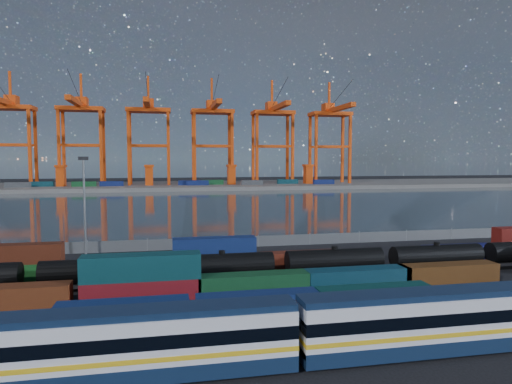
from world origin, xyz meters
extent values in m
plane|color=black|center=(0.00, 0.00, 0.00)|extent=(700.00, 700.00, 0.00)
plane|color=#2C3840|center=(0.00, 105.00, 0.01)|extent=(700.00, 700.00, 0.00)
cube|color=#514F4C|center=(0.00, 210.00, 1.00)|extent=(700.00, 70.00, 2.00)
cone|color=#1E2630|center=(-200.00, 1600.00, 260.00)|extent=(1100.00, 1100.00, 520.00)
cone|color=#1E2630|center=(200.00, 1600.00, 230.00)|extent=(1040.00, 1040.00, 460.00)
cone|color=#1E2630|center=(600.00, 1600.00, 190.00)|extent=(960.00, 960.00, 380.00)
cone|color=#1E2630|center=(950.00, 1600.00, 150.00)|extent=(840.00, 840.00, 300.00)
cube|color=silver|center=(-19.92, -20.55, 2.95)|extent=(25.42, 3.05, 3.86)
cube|color=#0F1F39|center=(-19.92, -20.55, 0.92)|extent=(25.42, 3.11, 1.22)
cube|color=#0F1F39|center=(-19.92, -20.55, 5.14)|extent=(25.42, 2.75, 0.51)
cube|color=gold|center=(-19.92, -20.55, 2.14)|extent=(25.45, 3.14, 0.37)
cube|color=black|center=(-19.92, -20.55, 3.36)|extent=(25.45, 3.14, 1.02)
cube|color=black|center=(-11.03, -20.55, 0.36)|extent=(3.05, 2.03, 0.71)
cube|color=silver|center=(6.08, -20.55, 2.95)|extent=(25.42, 3.05, 3.86)
cube|color=#0F1F39|center=(6.08, -20.55, 0.92)|extent=(25.42, 3.11, 1.22)
cube|color=#0F1F39|center=(6.08, -20.55, 5.14)|extent=(25.42, 2.75, 0.51)
cube|color=gold|center=(6.08, -20.55, 2.14)|extent=(25.45, 3.14, 0.37)
cube|color=black|center=(6.08, -20.55, 3.36)|extent=(25.45, 3.14, 1.02)
cube|color=black|center=(-2.82, -20.55, 0.36)|extent=(3.05, 2.03, 0.71)
cube|color=navy|center=(-20.86, -9.62, 1.35)|extent=(12.42, 2.53, 2.69)
cube|color=navy|center=(-7.76, -9.62, 1.35)|extent=(12.42, 2.53, 2.69)
cube|color=#0B3A38|center=(4.86, -9.62, 1.35)|extent=(12.42, 2.53, 2.69)
cube|color=#632B13|center=(-33.47, -2.33, 1.41)|extent=(13.00, 2.64, 2.82)
cube|color=maroon|center=(-19.48, -2.33, 1.41)|extent=(13.00, 2.64, 2.82)
cube|color=#0C3C43|center=(-19.48, -2.33, 4.23)|extent=(13.00, 2.64, 2.82)
cube|color=#124523|center=(-6.80, -2.33, 1.41)|extent=(13.00, 2.64, 2.82)
cube|color=#0D3548|center=(6.27, -2.33, 1.41)|extent=(13.00, 2.64, 2.82)
cube|color=#542E10|center=(18.61, -2.33, 1.41)|extent=(13.00, 2.64, 2.82)
cube|color=#17571E|center=(-36.12, 10.08, 1.27)|extent=(11.71, 2.38, 2.54)
cube|color=#4E1E0F|center=(-36.12, 10.08, 3.81)|extent=(11.71, 2.38, 2.54)
cube|color=#582D11|center=(-22.49, 10.08, 1.27)|extent=(11.71, 2.38, 2.54)
cube|color=maroon|center=(-10.02, 10.08, 1.27)|extent=(11.71, 2.38, 2.54)
cube|color=navy|center=(-10.02, 10.08, 3.81)|extent=(11.71, 2.38, 2.54)
cube|color=maroon|center=(2.67, 10.08, 1.27)|extent=(11.71, 2.38, 2.54)
cube|color=navy|center=(28.84, 10.08, 1.27)|extent=(11.71, 2.38, 2.54)
cube|color=black|center=(-35.99, 4.51, 0.31)|extent=(2.59, 1.86, 0.62)
cylinder|color=black|center=(-25.15, 4.51, 2.38)|extent=(13.45, 3.00, 3.00)
cylinder|color=black|center=(-25.15, 4.51, 4.04)|extent=(0.83, 0.83, 0.52)
cube|color=black|center=(-25.15, 4.51, 0.72)|extent=(13.97, 2.07, 0.41)
cube|color=black|center=(-29.80, 4.51, 0.31)|extent=(2.59, 1.86, 0.62)
cube|color=black|center=(-20.49, 4.51, 0.31)|extent=(2.59, 1.86, 0.62)
cylinder|color=black|center=(-9.65, 4.51, 2.38)|extent=(13.45, 3.00, 3.00)
cylinder|color=black|center=(-9.65, 4.51, 4.04)|extent=(0.83, 0.83, 0.52)
cube|color=black|center=(-9.65, 4.51, 0.72)|extent=(13.97, 2.07, 0.41)
cube|color=black|center=(-14.30, 4.51, 0.31)|extent=(2.59, 1.86, 0.62)
cube|color=black|center=(-4.99, 4.51, 0.31)|extent=(2.59, 1.86, 0.62)
cylinder|color=black|center=(5.85, 4.51, 2.38)|extent=(13.45, 3.00, 3.00)
cylinder|color=black|center=(5.85, 4.51, 4.04)|extent=(0.83, 0.83, 0.52)
cube|color=black|center=(5.85, 4.51, 0.72)|extent=(13.97, 2.07, 0.41)
cube|color=black|center=(1.20, 4.51, 0.31)|extent=(2.59, 1.86, 0.62)
cube|color=black|center=(10.51, 4.51, 0.31)|extent=(2.59, 1.86, 0.62)
cylinder|color=black|center=(21.35, 4.51, 2.38)|extent=(13.45, 3.00, 3.00)
cylinder|color=black|center=(21.35, 4.51, 4.04)|extent=(0.83, 0.83, 0.52)
cube|color=black|center=(21.35, 4.51, 0.72)|extent=(13.97, 2.07, 0.41)
cube|color=black|center=(16.70, 4.51, 0.31)|extent=(2.59, 1.86, 0.62)
cube|color=black|center=(26.01, 4.51, 0.31)|extent=(2.59, 1.86, 0.62)
cube|color=black|center=(32.20, 4.51, 0.31)|extent=(2.59, 1.86, 0.62)
cube|color=#595B5E|center=(0.00, 28.00, 1.00)|extent=(160.00, 0.06, 2.00)
cylinder|color=slate|center=(-40.00, 28.00, 1.10)|extent=(0.12, 0.12, 2.20)
cylinder|color=slate|center=(-30.00, 28.00, 1.10)|extent=(0.12, 0.12, 2.20)
cylinder|color=slate|center=(-20.00, 28.00, 1.10)|extent=(0.12, 0.12, 2.20)
cylinder|color=slate|center=(-10.00, 28.00, 1.10)|extent=(0.12, 0.12, 2.20)
cylinder|color=slate|center=(0.00, 28.00, 1.10)|extent=(0.12, 0.12, 2.20)
cylinder|color=slate|center=(10.00, 28.00, 1.10)|extent=(0.12, 0.12, 2.20)
cylinder|color=slate|center=(20.00, 28.00, 1.10)|extent=(0.12, 0.12, 2.20)
cylinder|color=slate|center=(30.00, 28.00, 1.10)|extent=(0.12, 0.12, 2.20)
cylinder|color=slate|center=(40.00, 28.00, 1.10)|extent=(0.12, 0.12, 2.20)
cylinder|color=slate|center=(50.00, 28.00, 1.10)|extent=(0.12, 0.12, 2.20)
cylinder|color=slate|center=(-30.00, 26.00, 8.00)|extent=(0.36, 0.36, 16.00)
cube|color=black|center=(-30.00, 26.00, 16.30)|extent=(1.60, 0.40, 0.60)
cube|color=#DC430F|center=(-84.55, 199.30, 21.38)|extent=(1.52, 1.52, 42.75)
cube|color=#DC430F|center=(-84.55, 210.70, 21.38)|extent=(1.52, 1.52, 42.75)
cube|color=#DC430F|center=(-95.00, 199.30, 23.51)|extent=(20.90, 1.33, 1.33)
cube|color=#DC430F|center=(-95.00, 210.70, 23.51)|extent=(20.90, 1.33, 1.33)
cube|color=#DC430F|center=(-95.00, 205.00, 42.75)|extent=(23.75, 13.30, 2.09)
cube|color=#DC430F|center=(-95.00, 193.60, 44.65)|extent=(2.85, 45.60, 2.38)
cube|color=#DC430F|center=(-95.00, 208.80, 47.03)|extent=(5.70, 7.60, 4.75)
cube|color=#DC430F|center=(-95.00, 206.90, 54.15)|extent=(1.14, 1.14, 15.20)
cylinder|color=black|center=(-95.00, 191.32, 51.30)|extent=(0.23, 39.10, 12.90)
cube|color=#DC430F|center=(-70.45, 199.30, 21.38)|extent=(1.52, 1.52, 42.75)
cube|color=#DC430F|center=(-70.45, 210.70, 21.38)|extent=(1.52, 1.52, 42.75)
cube|color=#DC430F|center=(-49.55, 199.30, 21.38)|extent=(1.52, 1.52, 42.75)
cube|color=#DC430F|center=(-49.55, 210.70, 21.38)|extent=(1.52, 1.52, 42.75)
cube|color=#DC430F|center=(-60.00, 199.30, 23.51)|extent=(20.90, 1.33, 1.33)
cube|color=#DC430F|center=(-60.00, 210.70, 23.51)|extent=(20.90, 1.33, 1.33)
cube|color=#DC430F|center=(-60.00, 205.00, 42.75)|extent=(23.75, 13.30, 2.09)
cube|color=#DC430F|center=(-60.00, 193.60, 44.65)|extent=(2.85, 45.60, 2.38)
cube|color=#DC430F|center=(-60.00, 208.80, 47.03)|extent=(5.70, 7.60, 4.75)
cube|color=#DC430F|center=(-60.00, 206.90, 54.15)|extent=(1.14, 1.14, 15.20)
cylinder|color=black|center=(-60.00, 191.32, 51.30)|extent=(0.23, 39.10, 12.90)
cube|color=#DC430F|center=(-35.45, 199.30, 21.38)|extent=(1.52, 1.52, 42.75)
cube|color=#DC430F|center=(-35.45, 210.70, 21.38)|extent=(1.52, 1.52, 42.75)
cube|color=#DC430F|center=(-14.55, 199.30, 21.38)|extent=(1.52, 1.52, 42.75)
cube|color=#DC430F|center=(-14.55, 210.70, 21.38)|extent=(1.52, 1.52, 42.75)
cube|color=#DC430F|center=(-25.00, 199.30, 23.51)|extent=(20.90, 1.33, 1.33)
cube|color=#DC430F|center=(-25.00, 210.70, 23.51)|extent=(20.90, 1.33, 1.33)
cube|color=#DC430F|center=(-25.00, 205.00, 42.75)|extent=(23.75, 13.30, 2.09)
cube|color=#DC430F|center=(-25.00, 193.60, 44.65)|extent=(2.85, 45.60, 2.38)
cube|color=#DC430F|center=(-25.00, 208.80, 47.03)|extent=(5.70, 7.60, 4.75)
cube|color=#DC430F|center=(-25.00, 206.90, 54.15)|extent=(1.14, 1.14, 15.20)
cylinder|color=black|center=(-25.00, 191.32, 51.30)|extent=(0.23, 39.10, 12.90)
cube|color=#DC430F|center=(-0.45, 199.30, 21.38)|extent=(1.52, 1.52, 42.75)
cube|color=#DC430F|center=(-0.45, 210.70, 21.38)|extent=(1.52, 1.52, 42.75)
cube|color=#DC430F|center=(20.45, 199.30, 21.38)|extent=(1.52, 1.52, 42.75)
cube|color=#DC430F|center=(20.45, 210.70, 21.38)|extent=(1.52, 1.52, 42.75)
cube|color=#DC430F|center=(10.00, 199.30, 23.51)|extent=(20.90, 1.33, 1.33)
cube|color=#DC430F|center=(10.00, 210.70, 23.51)|extent=(20.90, 1.33, 1.33)
cube|color=#DC430F|center=(10.00, 205.00, 42.75)|extent=(23.75, 13.30, 2.09)
cube|color=#DC430F|center=(10.00, 193.60, 44.65)|extent=(2.85, 45.60, 2.38)
cube|color=#DC430F|center=(10.00, 208.80, 47.03)|extent=(5.70, 7.60, 4.75)
cube|color=#DC430F|center=(10.00, 206.90, 54.15)|extent=(1.14, 1.14, 15.20)
cylinder|color=black|center=(10.00, 191.32, 51.30)|extent=(0.23, 39.10, 12.90)
cube|color=#DC430F|center=(34.55, 199.30, 21.38)|extent=(1.52, 1.52, 42.75)
cube|color=#DC430F|center=(34.55, 210.70, 21.38)|extent=(1.52, 1.52, 42.75)
cube|color=#DC430F|center=(55.45, 199.30, 21.38)|extent=(1.52, 1.52, 42.75)
cube|color=#DC430F|center=(55.45, 210.70, 21.38)|extent=(1.52, 1.52, 42.75)
cube|color=#DC430F|center=(45.00, 199.30, 23.51)|extent=(20.90, 1.33, 1.33)
cube|color=#DC430F|center=(45.00, 210.70, 23.51)|extent=(20.90, 1.33, 1.33)
cube|color=#DC430F|center=(45.00, 205.00, 42.75)|extent=(23.75, 13.30, 2.09)
cube|color=#DC430F|center=(45.00, 193.60, 44.65)|extent=(2.85, 45.60, 2.38)
cube|color=#DC430F|center=(45.00, 208.80, 47.03)|extent=(5.70, 7.60, 4.75)
cube|color=#DC430F|center=(45.00, 206.90, 54.15)|extent=(1.14, 1.14, 15.20)
cylinder|color=black|center=(45.00, 191.32, 51.30)|extent=(0.23, 39.10, 12.90)
cube|color=#DC430F|center=(69.55, 199.30, 21.38)|extent=(1.52, 1.52, 42.75)
cube|color=#DC430F|center=(69.55, 210.70, 21.38)|extent=(1.52, 1.52, 42.75)
cube|color=#DC430F|center=(90.45, 199.30, 21.38)|extent=(1.52, 1.52, 42.75)
cube|color=#DC430F|center=(90.45, 210.70, 21.38)|extent=(1.52, 1.52, 42.75)
cube|color=#DC430F|center=(80.00, 199.30, 23.51)|extent=(20.90, 1.33, 1.33)
cube|color=#DC430F|center=(80.00, 210.70, 23.51)|extent=(20.90, 1.33, 1.33)
cube|color=#DC430F|center=(80.00, 205.00, 42.75)|extent=(23.75, 13.30, 2.09)
cube|color=#DC430F|center=(80.00, 193.60, 44.65)|extent=(2.85, 45.60, 2.38)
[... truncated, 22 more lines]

